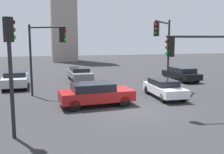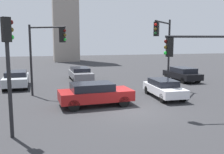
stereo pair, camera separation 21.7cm
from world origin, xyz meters
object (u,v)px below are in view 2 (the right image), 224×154
Objects in this scene: traffic_light_0 at (46,46)px; car_4 at (80,74)px; traffic_light_2 at (8,55)px; car_3 at (164,88)px; car_6 at (95,93)px; traffic_light_3 at (163,41)px; car_7 at (182,74)px; car_0 at (16,79)px; traffic_light_1 at (204,56)px.

traffic_light_0 is 8.41m from car_4.
traffic_light_2 is 15.85m from car_4.
car_6 is (-5.26, -0.99, 0.09)m from car_3.
car_4 is 10.46m from car_6.
traffic_light_3 is 1.23× the size of car_4.
traffic_light_0 is at bearing 105.20° from car_7.
traffic_light_0 is 1.04× the size of traffic_light_2.
car_0 is at bearing -69.90° from car_4.
traffic_light_3 is at bearing 134.59° from car_7.
car_6 is at bearing -23.98° from traffic_light_3.
car_6 is (4.44, 4.32, -2.73)m from traffic_light_2.
traffic_light_0 reaches higher than car_7.
car_6 reaches higher than car_7.
car_6 is (-0.57, -10.45, 0.08)m from car_4.
traffic_light_1 is (8.03, -6.99, -0.42)m from traffic_light_0.
traffic_light_2 reaches higher than car_4.
traffic_light_1 is at bearing 40.84° from car_0.
car_6 is (-5.20, 3.63, -2.52)m from traffic_light_1.
traffic_light_3 is at bearing 21.02° from car_6.
car_7 is (13.36, 4.08, -2.99)m from traffic_light_0.
car_3 is at bearing 3.05° from traffic_light_2.
traffic_light_0 reaches higher than car_6.
car_0 is at bearing -37.04° from traffic_light_1.
traffic_light_2 is 1.08× the size of car_0.
traffic_light_3 is at bearing 63.05° from car_0.
car_6 is at bearing -4.44° from car_4.
car_7 is at bearing 12.52° from traffic_light_2.
traffic_light_0 is 1.12× the size of car_0.
car_6 is at bearing 123.49° from car_7.
car_4 is (3.40, 7.08, -3.01)m from traffic_light_0.
car_0 is 9.75m from car_6.
car_3 is 0.92× the size of car_6.
car_6 is at bearing 18.58° from traffic_light_2.
traffic_light_3 is 13.04m from car_0.
traffic_light_1 is at bearing -37.86° from car_6.
traffic_light_1 is 6.82m from car_6.
traffic_light_2 is at bearing -66.94° from traffic_light_0.
traffic_light_0 is 8.96m from car_3.
traffic_light_2 reaches higher than traffic_light_1.
car_0 is 1.00× the size of car_6.
traffic_light_0 is 8.82m from traffic_light_3.
car_7 is (15.95, -0.65, -0.03)m from car_0.
traffic_light_1 is at bearing -6.20° from traffic_light_0.
traffic_light_0 is at bearing 27.39° from car_0.
car_0 reaches higher than car_3.
traffic_light_0 reaches higher than traffic_light_2.
car_3 is (10.69, -7.11, -0.06)m from car_0.
traffic_light_3 is (10.38, 6.97, 0.57)m from traffic_light_2.
traffic_light_3 is at bearing -86.02° from traffic_light_1.
traffic_light_2 is at bearing -14.10° from traffic_light_3.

